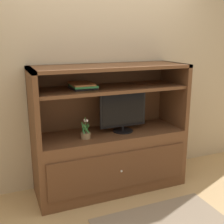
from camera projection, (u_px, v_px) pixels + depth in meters
ground_plane at (124, 203)px, 3.10m from camera, size 8.00×8.00×0.00m
painted_rear_wall at (99, 67)px, 3.41m from camera, size 6.00×0.10×2.80m
media_console at (110, 149)px, 3.33m from camera, size 1.73×0.63×1.45m
tv_monitor at (123, 111)px, 3.24m from camera, size 0.56×0.23×0.47m
potted_plant at (86, 134)px, 3.07m from camera, size 0.11×0.11×0.23m
magazine_stack at (82, 86)px, 3.02m from camera, size 0.27×0.33×0.06m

